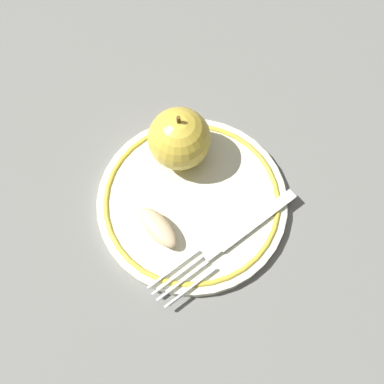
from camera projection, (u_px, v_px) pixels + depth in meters
ground_plane at (208, 192)px, 0.61m from camera, size 2.00×2.00×0.00m
plate at (192, 202)px, 0.60m from camera, size 0.21×0.21×0.01m
apple_red_whole at (179, 139)px, 0.58m from camera, size 0.07×0.07×0.08m
apple_slice_front at (158, 228)px, 0.57m from camera, size 0.06×0.05×0.02m
fork at (230, 240)px, 0.57m from camera, size 0.14×0.15×0.00m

